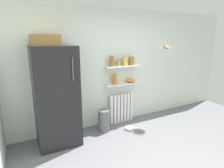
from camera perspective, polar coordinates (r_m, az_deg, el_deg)
The scene contains 15 objects.
ground_plane at distance 3.47m, azimuth 11.42°, elevation -20.88°, with size 7.04×7.04×0.00m, color slate.
back_wall at distance 4.22m, azimuth -0.91°, elevation 4.84°, with size 7.04×0.10×2.60m, color silver.
refrigerator at distance 3.55m, azimuth -16.93°, elevation -3.15°, with size 0.76×0.70×2.03m.
radiator at distance 4.47m, azimuth 2.75°, elevation -7.33°, with size 0.60×0.12×0.69m.
wall_shelf_lower at distance 4.27m, azimuth 3.04°, elevation 0.03°, with size 0.82×0.22×0.03m, color white.
wall_shelf_upper at distance 4.19m, azimuth 3.12°, elevation 5.47°, with size 0.82×0.22×0.03m, color white.
storage_jar_0 at distance 4.05m, azimuth 0.00°, elevation 7.05°, with size 0.10×0.10×0.24m.
storage_jar_1 at distance 4.14m, azimuth 2.11°, elevation 6.65°, with size 0.09×0.09×0.16m.
storage_jar_2 at distance 4.22m, azimuth 4.14°, elevation 7.13°, with size 0.12×0.12×0.21m.
storage_jar_3 at distance 4.31m, azimuth 6.09°, elevation 7.18°, with size 0.11×0.11×0.21m.
vase at distance 4.15m, azimuth 0.86°, elevation 1.53°, with size 0.10×0.10×0.24m, color #CC7033.
shelf_bowl at distance 4.38m, azimuth 5.72°, elevation 1.08°, with size 0.19×0.19×0.09m, color orange.
trash_bin at distance 4.08m, azimuth -2.51°, elevation -11.15°, with size 0.25×0.25×0.47m, color slate.
pet_food_bowl at distance 4.24m, azimuth 5.47°, elevation -13.39°, with size 0.21×0.21×0.05m, color #B7B7BC.
hanging_fruit_basket at distance 4.40m, azimuth 16.36°, elevation 10.83°, with size 0.29×0.29×0.09m.
Camera 1 is at (-1.85, -1.69, 1.97)m, focal length 29.72 mm.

